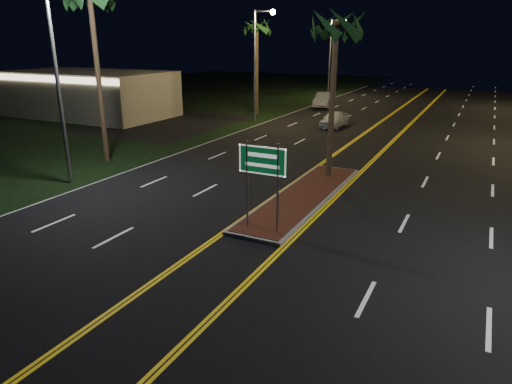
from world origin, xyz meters
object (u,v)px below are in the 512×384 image
Objects in this scene: median_island at (303,196)px; car_far at (324,99)px; streetlight_left_mid at (259,53)px; commercial_building at (89,94)px; palm_left_far at (257,27)px; streetlight_left_far at (333,49)px; palm_median at (336,26)px; highway_sign at (262,169)px; streetlight_left_near at (61,64)px; car_near at (334,118)px.

median_island is 29.39m from car_far.
car_far is (2.09, 11.12, -4.78)m from streetlight_left_mid.
commercial_building is 1.70× the size of palm_left_far.
streetlight_left_far is 1.72× the size of car_far.
palm_median is (0.00, 3.50, 7.19)m from median_island.
streetlight_left_far is at bearing 95.11° from car_far.
commercial_building is at bearing -147.26° from car_far.
streetlight_left_far is at bearing 90.00° from streetlight_left_mid.
commercial_building is at bearing -148.75° from palm_left_far.
highway_sign is 0.36× the size of streetlight_left_near.
commercial_building reaches higher than highway_sign.
highway_sign is at bearing -63.08° from palm_left_far.
palm_median is at bearing -20.05° from commercial_building.
median_island is 1.16× the size of palm_left_far.
streetlight_left_near is 40.00m from streetlight_left_far.
streetlight_left_far is 35.18m from palm_median.
palm_median is 1.89× the size of car_near.
palm_median is 21.69m from palm_left_far.
palm_left_far reaches higher than car_far.
streetlight_left_far reaches higher than car_far.
median_island is 1.14× the size of streetlight_left_near.
palm_left_far is at bearing -129.14° from car_far.
streetlight_left_near is at bearing -90.00° from streetlight_left_far.
commercial_building is at bearing -165.89° from car_near.
palm_left_far is 2.00× the size of car_near.
streetlight_left_far is 16.28m from palm_left_far.
streetlight_left_mid reaches higher than commercial_building.
streetlight_left_far is 1.08× the size of palm_median.
median_island is 4.80m from highway_sign.
car_near is (-4.10, 13.99, -6.54)m from palm_median.
palm_median is (10.61, 6.50, 1.62)m from streetlight_left_near.
streetlight_left_far is at bearing 82.22° from palm_left_far.
streetlight_left_mid is 20.00m from streetlight_left_far.
commercial_building is (-26.00, 12.99, 1.92)m from median_island.
commercial_building is 22.49m from streetlight_left_near.
commercial_building is 23.14m from car_far.
streetlight_left_mid is at bearing -61.33° from palm_left_far.
streetlight_left_far is (-10.61, 41.20, 3.25)m from highway_sign.
highway_sign is 33.46m from car_far.
commercial_building is 3.41× the size of car_near.
streetlight_left_far is at bearing 104.44° from highway_sign.
highway_sign is at bearing -76.78° from car_near.
car_near is (6.51, 20.49, -4.92)m from streetlight_left_near.
commercial_building is 1.67× the size of streetlight_left_far.
streetlight_left_mid is 1.02× the size of palm_left_far.
streetlight_left_near reaches higher than commercial_building.
palm_left_far is (-12.80, 25.20, 5.34)m from highway_sign.
car_far is (-4.42, 10.63, 0.14)m from car_near.
streetlight_left_near is 20.00m from streetlight_left_mid.
streetlight_left_mid is 5.01m from palm_left_far.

